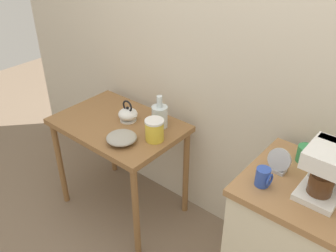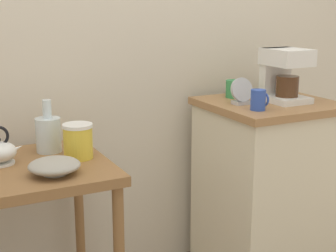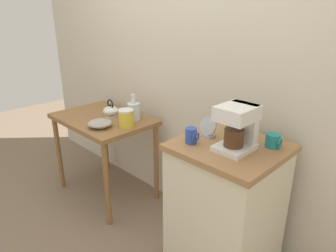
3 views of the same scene
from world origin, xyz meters
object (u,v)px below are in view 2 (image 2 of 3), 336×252
at_px(teakettle, 0,152).
at_px(mug_dark_teal, 282,86).
at_px(canister_enamel, 78,141).
at_px(mug_tall_green, 234,89).
at_px(glass_carafe_vase, 48,133).
at_px(mug_blue, 259,100).
at_px(table_clock, 242,93).
at_px(bowl_stoneware, 54,166).
at_px(coffee_maker, 284,73).

height_order(teakettle, mug_dark_teal, mug_dark_teal).
xyz_separation_m(canister_enamel, mug_tall_green, (0.89, 0.18, 0.12)).
distance_m(glass_carafe_vase, mug_dark_teal, 1.27).
bearing_deg(glass_carafe_vase, canister_enamel, -60.11).
distance_m(mug_blue, table_clock, 0.15).
height_order(canister_enamel, mug_tall_green, mug_tall_green).
bearing_deg(bowl_stoneware, canister_enamel, 48.16).
distance_m(bowl_stoneware, mug_tall_green, 1.09).
bearing_deg(table_clock, glass_carafe_vase, 171.35).
relative_size(mug_tall_green, table_clock, 0.70).
distance_m(coffee_maker, mug_tall_green, 0.27).
bearing_deg(mug_dark_teal, canister_enamel, -172.55).
height_order(glass_carafe_vase, canister_enamel, glass_carafe_vase).
height_order(canister_enamel, mug_dark_teal, mug_dark_teal).
distance_m(coffee_maker, table_clock, 0.24).
distance_m(teakettle, mug_dark_teal, 1.49).
xyz_separation_m(glass_carafe_vase, canister_enamel, (0.09, -0.15, -0.01)).
relative_size(coffee_maker, mug_tall_green, 2.89).
relative_size(glass_carafe_vase, canister_enamel, 1.57).
bearing_deg(mug_dark_teal, mug_tall_green, 175.13).
xyz_separation_m(mug_tall_green, mug_blue, (-0.08, -0.31, 0.00)).
height_order(teakettle, canister_enamel, teakettle).
height_order(bowl_stoneware, mug_tall_green, mug_tall_green).
bearing_deg(glass_carafe_vase, bowl_stoneware, -100.17).
xyz_separation_m(bowl_stoneware, coffee_maker, (1.18, 0.14, 0.26)).
height_order(mug_tall_green, mug_dark_teal, mug_tall_green).
bearing_deg(coffee_maker, glass_carafe_vase, 171.68).
distance_m(coffee_maker, mug_dark_teal, 0.24).
height_order(coffee_maker, mug_tall_green, coffee_maker).
relative_size(mug_blue, table_clock, 0.73).
relative_size(mug_tall_green, mug_blue, 0.96).
bearing_deg(table_clock, mug_tall_green, 67.17).
relative_size(canister_enamel, table_clock, 1.13).
xyz_separation_m(mug_tall_green, table_clock, (-0.07, -0.17, 0.01)).
bearing_deg(teakettle, bowl_stoneware, -53.74).
bearing_deg(coffee_maker, table_clock, 173.03).
distance_m(bowl_stoneware, canister_enamel, 0.21).
bearing_deg(mug_dark_teal, bowl_stoneware, -166.71).
height_order(teakettle, mug_blue, mug_blue).
distance_m(bowl_stoneware, glass_carafe_vase, 0.32).
bearing_deg(mug_blue, glass_carafe_vase, 162.43).
relative_size(teakettle, glass_carafe_vase, 0.72).
bearing_deg(mug_tall_green, mug_dark_teal, -4.87).
xyz_separation_m(mug_blue, table_clock, (0.01, 0.15, 0.01)).
xyz_separation_m(canister_enamel, table_clock, (0.82, 0.01, 0.14)).
bearing_deg(mug_blue, bowl_stoneware, -178.58).
distance_m(teakettle, coffee_maker, 1.37).
relative_size(mug_blue, mug_dark_teal, 1.07).
bearing_deg(bowl_stoneware, mug_blue, 1.42).
distance_m(coffee_maker, mug_blue, 0.28).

